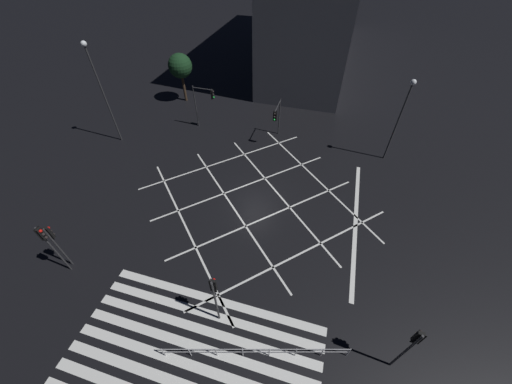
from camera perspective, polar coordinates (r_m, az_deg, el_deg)
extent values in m
plane|color=black|center=(23.20, 0.00, -1.66)|extent=(200.00, 200.00, 0.00)
cube|color=silver|center=(18.61, -7.98, -20.65)|extent=(13.30, 0.50, 0.01)
cube|color=silver|center=(18.30, -9.11, -23.06)|extent=(13.30, 0.50, 0.01)
cube|color=silver|center=(18.04, -10.33, -25.54)|extent=(13.30, 0.50, 0.01)
cube|color=silver|center=(17.82, -11.62, -28.08)|extent=(13.30, 0.50, 0.01)
cube|color=silver|center=(17.64, -13.01, -30.66)|extent=(13.30, 0.50, 0.01)
cube|color=silver|center=(20.18, 8.32, -12.34)|extent=(11.59, 11.59, 0.01)
cube|color=silver|center=(21.94, -13.74, -7.01)|extent=(11.59, 11.59, 0.01)
cube|color=silver|center=(22.06, 2.48, -4.90)|extent=(11.59, 11.59, 0.01)
cube|color=silver|center=(22.61, -4.38, -3.40)|extent=(11.59, 11.59, 0.01)
cube|color=silver|center=(24.43, -2.23, 1.28)|extent=(11.59, 11.59, 0.01)
cube|color=silver|center=(23.92, 4.13, 0.00)|extent=(11.59, 11.59, 0.01)
cube|color=silver|center=(27.17, -6.07, 6.28)|extent=(11.59, 11.59, 0.01)
cube|color=silver|center=(25.77, 11.60, 2.98)|extent=(11.59, 11.59, 0.01)
cube|color=silver|center=(23.02, 19.31, -5.51)|extent=(0.30, 13.30, 0.01)
cube|color=beige|center=(68.67, 9.21, 31.86)|extent=(0.06, 1.40, 1.80)
cube|color=beige|center=(65.10, 8.58, 31.22)|extent=(0.06, 1.40, 1.80)
cube|color=black|center=(61.54, 7.89, 30.51)|extent=(0.06, 1.40, 1.80)
cube|color=beige|center=(58.01, 7.13, 29.70)|extent=(0.06, 1.40, 1.80)
cube|color=black|center=(54.49, 6.28, 28.78)|extent=(0.06, 1.40, 1.80)
cube|color=beige|center=(51.00, 5.33, 27.73)|extent=(0.06, 1.40, 1.80)
cube|color=black|center=(47.55, 4.27, 26.52)|extent=(0.06, 1.40, 1.80)
cube|color=black|center=(44.13, 3.07, 25.11)|extent=(0.06, 1.40, 1.80)
cube|color=beige|center=(40.76, 1.71, 23.45)|extent=(0.06, 1.40, 1.80)
cube|color=beige|center=(37.46, 0.14, 21.48)|extent=(0.06, 1.40, 1.80)
cube|color=beige|center=(57.16, 7.52, 33.32)|extent=(0.06, 1.40, 1.80)
cube|color=beige|center=(53.59, 6.64, 32.63)|extent=(0.06, 1.40, 1.80)
cube|color=beige|center=(50.04, 5.66, 31.83)|extent=(0.06, 1.40, 1.80)
cube|color=black|center=(46.52, 4.55, 30.91)|extent=(0.06, 1.40, 1.80)
cube|color=beige|center=(43.02, 3.29, 29.82)|extent=(0.06, 1.40, 1.80)
cube|color=beige|center=(39.55, 1.84, 28.52)|extent=(0.06, 1.40, 1.80)
cube|color=beige|center=(36.14, 0.15, 26.96)|extent=(0.06, 1.40, 1.80)
cube|color=black|center=(38.67, 1.99, 33.86)|extent=(0.06, 1.40, 1.80)
cube|color=black|center=(35.17, 0.17, 32.78)|extent=(0.06, 1.40, 1.80)
cylinder|color=#2D2D30|center=(31.55, -11.93, 16.33)|extent=(0.11, 0.11, 4.48)
cylinder|color=#2D2D30|center=(30.21, -10.70, 19.65)|extent=(2.03, 0.09, 0.09)
cube|color=black|center=(29.99, -8.72, 18.75)|extent=(0.16, 0.28, 0.90)
sphere|color=black|center=(29.82, -8.58, 19.25)|extent=(0.18, 0.18, 0.18)
sphere|color=black|center=(29.95, -8.52, 18.73)|extent=(0.18, 0.18, 0.18)
sphere|color=green|center=(30.08, -8.45, 18.22)|extent=(0.18, 0.18, 0.18)
cube|color=black|center=(30.03, -8.89, 18.76)|extent=(0.02, 0.36, 0.98)
cylinder|color=#2D2D30|center=(21.36, -35.27, -9.49)|extent=(0.11, 0.11, 4.38)
cube|color=black|center=(20.14, -36.98, -6.70)|extent=(0.16, 0.28, 0.90)
sphere|color=red|center=(19.87, -37.14, -6.23)|extent=(0.18, 0.18, 0.18)
sphere|color=black|center=(20.06, -36.77, -6.79)|extent=(0.18, 0.18, 0.18)
sphere|color=black|center=(20.26, -36.41, -7.33)|extent=(0.18, 0.18, 0.18)
cube|color=black|center=(20.21, -37.14, -6.63)|extent=(0.02, 0.36, 0.98)
cylinder|color=#2D2D30|center=(16.23, -8.04, -20.95)|extent=(0.11, 0.11, 4.23)
cube|color=black|center=(14.84, -8.49, -17.93)|extent=(0.28, 0.16, 0.90)
sphere|color=red|center=(14.62, -8.44, -17.02)|extent=(0.18, 0.18, 0.18)
sphere|color=black|center=(14.88, -8.32, -17.57)|extent=(0.18, 0.18, 0.18)
sphere|color=black|center=(15.15, -8.20, -18.10)|extent=(0.18, 0.18, 0.18)
cube|color=black|center=(14.80, -8.63, -18.22)|extent=(0.36, 0.02, 0.98)
cylinder|color=#2D2D30|center=(29.82, 4.67, 14.70)|extent=(0.11, 0.11, 3.86)
cylinder|color=#2D2D30|center=(28.00, 4.36, 16.76)|extent=(0.09, 2.24, 0.09)
cube|color=black|center=(27.25, 3.76, 14.87)|extent=(0.28, 0.16, 0.90)
sphere|color=black|center=(27.01, 3.73, 15.31)|extent=(0.18, 0.18, 0.18)
sphere|color=black|center=(27.16, 3.70, 14.76)|extent=(0.18, 0.18, 0.18)
sphere|color=green|center=(27.31, 3.68, 14.22)|extent=(0.18, 0.18, 0.18)
cube|color=black|center=(27.33, 3.81, 14.96)|extent=(0.36, 0.02, 0.98)
cylinder|color=#2D2D30|center=(21.81, -34.70, -9.16)|extent=(0.11, 0.11, 3.75)
cube|color=black|center=(20.93, -35.98, -6.60)|extent=(0.28, 0.16, 0.90)
sphere|color=red|center=(20.77, -36.13, -5.85)|extent=(0.18, 0.18, 0.18)
sphere|color=black|center=(20.97, -35.79, -6.38)|extent=(0.18, 0.18, 0.18)
sphere|color=black|center=(21.16, -35.46, -6.90)|extent=(0.18, 0.18, 0.18)
cube|color=black|center=(20.90, -36.14, -6.77)|extent=(0.36, 0.02, 0.98)
cylinder|color=#2D2D30|center=(16.81, 27.58, -26.48)|extent=(0.11, 0.11, 4.18)
cube|color=black|center=(15.49, 29.64, -23.90)|extent=(0.28, 0.16, 0.90)
sphere|color=black|center=(15.28, 30.02, -23.06)|extent=(0.18, 0.18, 0.18)
sphere|color=orange|center=(15.54, 29.60, -23.52)|extent=(0.18, 0.18, 0.18)
sphere|color=black|center=(15.79, 29.19, -23.96)|extent=(0.18, 0.18, 0.18)
cube|color=black|center=(15.46, 29.68, -24.20)|extent=(0.36, 0.02, 0.98)
cylinder|color=#2D2D30|center=(30.77, -27.90, 16.22)|extent=(0.14, 0.14, 9.04)
sphere|color=white|center=(29.22, -31.20, 24.04)|extent=(0.47, 0.47, 0.47)
cylinder|color=#2D2D30|center=(28.05, 26.28, 11.97)|extent=(0.14, 0.14, 7.22)
sphere|color=white|center=(26.49, 28.95, 18.66)|extent=(0.46, 0.46, 0.46)
cylinder|color=#38281C|center=(37.49, -14.18, 19.55)|extent=(0.31, 0.31, 3.18)
sphere|color=#143319|center=(36.51, -14.94, 23.21)|extent=(2.70, 2.70, 2.70)
cylinder|color=#B7B7BC|center=(17.59, -18.03, -28.18)|extent=(0.05, 0.05, 1.05)
cylinder|color=#B7B7BC|center=(17.26, -13.09, -28.76)|extent=(0.05, 0.05, 1.05)
cylinder|color=#B7B7BC|center=(17.05, -7.94, -29.17)|extent=(0.05, 0.05, 1.05)
cylinder|color=#B7B7BC|center=(16.93, -2.66, -29.38)|extent=(0.05, 0.05, 1.05)
cylinder|color=#B7B7BC|center=(16.93, 2.66, -29.38)|extent=(0.05, 0.05, 1.05)
cylinder|color=#B7B7BC|center=(17.05, 7.94, -29.17)|extent=(0.05, 0.05, 1.05)
cylinder|color=#B7B7BC|center=(17.26, 13.09, -28.76)|extent=(0.05, 0.05, 1.05)
cylinder|color=#B7B7BC|center=(17.59, 18.03, -28.18)|extent=(0.05, 0.05, 1.05)
cylinder|color=#B7B7BC|center=(16.45, 0.00, -28.94)|extent=(9.23, 2.70, 0.04)
cylinder|color=#B7B7BC|center=(16.87, 0.00, -29.35)|extent=(9.23, 2.70, 0.04)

